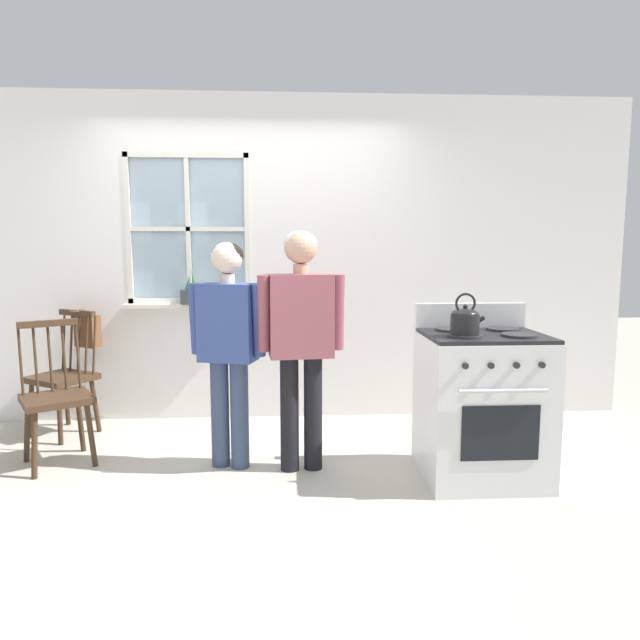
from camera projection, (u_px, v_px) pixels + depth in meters
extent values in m
plane|color=#B2AD9E|center=(241.00, 481.00, 3.56)|extent=(16.00, 16.00, 0.00)
cube|color=white|center=(439.00, 259.00, 4.87)|extent=(3.21, 0.06, 2.70)
cube|color=white|center=(192.00, 360.00, 4.86)|extent=(1.01, 0.06, 0.99)
cube|color=white|center=(185.00, 122.00, 4.61)|extent=(1.01, 0.06, 0.48)
cube|color=silver|center=(189.00, 306.00, 4.72)|extent=(1.07, 0.10, 0.03)
cube|color=#9EB7C6|center=(189.00, 229.00, 4.73)|extent=(0.95, 0.01, 1.17)
cube|color=silver|center=(188.00, 229.00, 4.70)|extent=(0.04, 0.02, 1.23)
cube|color=silver|center=(188.00, 229.00, 4.70)|extent=(1.01, 0.02, 0.04)
cube|color=silver|center=(128.00, 229.00, 4.67)|extent=(0.04, 0.03, 1.23)
cube|color=silver|center=(247.00, 229.00, 4.73)|extent=(0.04, 0.03, 1.23)
cube|color=silver|center=(186.00, 155.00, 4.62)|extent=(1.01, 0.03, 0.04)
cube|color=silver|center=(190.00, 301.00, 4.77)|extent=(1.01, 0.03, 0.04)
cube|color=#3D2819|center=(62.00, 378.00, 4.40)|extent=(0.57, 0.56, 0.04)
cylinder|color=#3D2819|center=(31.00, 410.00, 4.37)|extent=(0.09, 0.06, 0.43)
cylinder|color=#3D2819|center=(60.00, 416.00, 4.21)|extent=(0.06, 0.09, 0.43)
cylinder|color=#3D2819|center=(67.00, 400.00, 4.65)|extent=(0.06, 0.09, 0.43)
cylinder|color=#3D2819|center=(95.00, 406.00, 4.49)|extent=(0.09, 0.06, 0.43)
cylinder|color=#3D2819|center=(64.00, 343.00, 4.61)|extent=(0.05, 0.07, 0.47)
cylinder|color=#3D2819|center=(71.00, 344.00, 4.56)|extent=(0.05, 0.07, 0.47)
cylinder|color=#3D2819|center=(79.00, 344.00, 4.52)|extent=(0.05, 0.07, 0.47)
cylinder|color=#3D2819|center=(86.00, 345.00, 4.48)|extent=(0.05, 0.07, 0.47)
cylinder|color=#3D2819|center=(94.00, 346.00, 4.43)|extent=(0.05, 0.07, 0.47)
cube|color=#3D2819|center=(77.00, 313.00, 4.49)|extent=(0.34, 0.24, 0.04)
cube|color=#3D2819|center=(57.00, 399.00, 3.79)|extent=(0.57, 0.56, 0.04)
cylinder|color=#3D2819|center=(34.00, 445.00, 3.59)|extent=(0.06, 0.09, 0.43)
cylinder|color=#3D2819|center=(91.00, 435.00, 3.78)|extent=(0.09, 0.06, 0.43)
cylinder|color=#3D2819|center=(27.00, 432.00, 3.85)|extent=(0.09, 0.06, 0.43)
cylinder|color=#3D2819|center=(80.00, 423.00, 4.04)|extent=(0.06, 0.09, 0.43)
cylinder|color=#3D2819|center=(21.00, 363.00, 3.80)|extent=(0.05, 0.07, 0.47)
cylinder|color=#3D2819|center=(36.00, 361.00, 3.85)|extent=(0.05, 0.07, 0.47)
cylinder|color=#3D2819|center=(50.00, 360.00, 3.90)|extent=(0.05, 0.07, 0.47)
cylinder|color=#3D2819|center=(64.00, 358.00, 3.95)|extent=(0.05, 0.07, 0.47)
cylinder|color=#3D2819|center=(78.00, 357.00, 4.00)|extent=(0.05, 0.07, 0.47)
cube|color=#3D2819|center=(48.00, 323.00, 3.87)|extent=(0.35, 0.23, 0.04)
cylinder|color=#384766|center=(220.00, 413.00, 3.78)|extent=(0.12, 0.12, 0.72)
cylinder|color=#384766|center=(240.00, 414.00, 3.75)|extent=(0.12, 0.12, 0.72)
cube|color=#384C8E|center=(228.00, 322.00, 3.69)|extent=(0.40, 0.30, 0.50)
cylinder|color=#384C8E|center=(196.00, 319.00, 3.71)|extent=(0.10, 0.12, 0.47)
cylinder|color=#384C8E|center=(259.00, 321.00, 3.62)|extent=(0.10, 0.12, 0.47)
cylinder|color=beige|center=(227.00, 279.00, 3.65)|extent=(0.10, 0.10, 0.06)
sphere|color=beige|center=(227.00, 258.00, 3.63)|extent=(0.20, 0.20, 0.20)
ellipsoid|color=black|center=(227.00, 255.00, 3.65)|extent=(0.21, 0.21, 0.17)
cylinder|color=black|center=(290.00, 414.00, 3.70)|extent=(0.12, 0.12, 0.75)
cylinder|color=black|center=(313.00, 413.00, 3.73)|extent=(0.12, 0.12, 0.75)
cube|color=#934C56|center=(301.00, 316.00, 3.63)|extent=(0.42, 0.25, 0.53)
cylinder|color=#934C56|center=(263.00, 313.00, 3.57)|extent=(0.09, 0.12, 0.49)
cylinder|color=#934C56|center=(338.00, 312.00, 3.65)|extent=(0.09, 0.12, 0.49)
cylinder|color=tan|center=(301.00, 269.00, 3.59)|extent=(0.10, 0.10, 0.06)
sphere|color=tan|center=(301.00, 247.00, 3.58)|extent=(0.21, 0.21, 0.21)
ellipsoid|color=silver|center=(300.00, 244.00, 3.59)|extent=(0.21, 0.21, 0.17)
cube|color=silver|center=(482.00, 408.00, 3.57)|extent=(0.73, 0.64, 0.90)
cube|color=black|center=(484.00, 335.00, 3.51)|extent=(0.72, 0.61, 0.02)
cylinder|color=#2D2D30|center=(464.00, 336.00, 3.37)|extent=(0.20, 0.20, 0.02)
cylinder|color=#2D2D30|center=(519.00, 335.00, 3.39)|extent=(0.20, 0.20, 0.02)
cylinder|color=#2D2D30|center=(452.00, 330.00, 3.63)|extent=(0.20, 0.20, 0.02)
cylinder|color=#2D2D30|center=(503.00, 329.00, 3.65)|extent=(0.20, 0.20, 0.02)
cube|color=silver|center=(470.00, 315.00, 3.79)|extent=(0.73, 0.06, 0.16)
cube|color=black|center=(500.00, 433.00, 3.26)|extent=(0.45, 0.01, 0.32)
cylinder|color=silver|center=(504.00, 391.00, 3.20)|extent=(0.51, 0.02, 0.02)
cylinder|color=#232326|center=(465.00, 366.00, 3.18)|extent=(0.04, 0.02, 0.04)
cylinder|color=#232326|center=(491.00, 366.00, 3.19)|extent=(0.04, 0.02, 0.04)
cylinder|color=#232326|center=(517.00, 365.00, 3.20)|extent=(0.04, 0.02, 0.04)
cylinder|color=#232326|center=(542.00, 365.00, 3.21)|extent=(0.04, 0.02, 0.04)
cylinder|color=black|center=(465.00, 324.00, 3.36)|extent=(0.17, 0.17, 0.12)
ellipsoid|color=black|center=(465.00, 314.00, 3.36)|extent=(0.16, 0.16, 0.07)
sphere|color=black|center=(465.00, 307.00, 3.35)|extent=(0.03, 0.03, 0.03)
cylinder|color=black|center=(478.00, 321.00, 3.37)|extent=(0.08, 0.03, 0.07)
torus|color=black|center=(466.00, 303.00, 3.35)|extent=(0.12, 0.01, 0.12)
cylinder|color=#42474C|center=(191.00, 297.00, 4.70)|extent=(0.17, 0.17, 0.12)
cylinder|color=#33261C|center=(190.00, 291.00, 4.69)|extent=(0.15, 0.15, 0.01)
cone|color=#2D7038|center=(193.00, 279.00, 4.69)|extent=(0.06, 0.05, 0.18)
cone|color=#2D7038|center=(188.00, 284.00, 4.70)|extent=(0.05, 0.05, 0.11)
cone|color=#2D7038|center=(189.00, 283.00, 4.66)|extent=(0.04, 0.07, 0.13)
cube|color=brown|center=(88.00, 331.00, 4.59)|extent=(0.23, 0.19, 0.26)
torus|color=brown|center=(78.00, 311.00, 4.50)|extent=(0.17, 0.17, 0.01)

